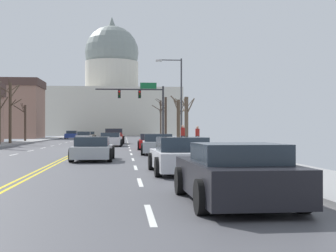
{
  "coord_description": "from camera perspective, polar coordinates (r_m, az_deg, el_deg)",
  "views": [
    {
      "loc": [
        3.03,
        -37.76,
        1.51
      ],
      "look_at": [
        9.86,
        35.71,
        2.03
      ],
      "focal_mm": 51.13,
      "sensor_mm": 36.0,
      "label": 1
    }
  ],
  "objects": [
    {
      "name": "ground",
      "position": [
        37.91,
        -9.9,
        -2.65
      ],
      "size": [
        20.0,
        180.0,
        0.2
      ],
      "color": "#49494F"
    },
    {
      "name": "signal_gantry",
      "position": [
        55.48,
        -2.87,
        3.16
      ],
      "size": [
        7.91,
        0.41,
        6.79
      ],
      "color": "#28282D",
      "rests_on": "ground"
    },
    {
      "name": "street_lamp_right",
      "position": [
        43.05,
        1.18,
        3.91
      ],
      "size": [
        2.38,
        0.24,
        7.75
      ],
      "color": "#333338",
      "rests_on": "ground"
    },
    {
      "name": "capitol_building",
      "position": [
        122.97,
        -6.72,
        3.42
      ],
      "size": [
        33.86,
        23.49,
        30.34
      ],
      "color": "beige",
      "rests_on": "ground"
    },
    {
      "name": "pickup_truck_near_00",
      "position": [
        50.76,
        -6.48,
        -1.3
      ],
      "size": [
        2.27,
        5.34,
        1.6
      ],
      "color": "maroon",
      "rests_on": "ground"
    },
    {
      "name": "sedan_near_01",
      "position": [
        43.15,
        -6.82,
        -1.63
      ],
      "size": [
        2.14,
        4.65,
        1.21
      ],
      "color": "silver",
      "rests_on": "ground"
    },
    {
      "name": "sedan_near_02",
      "position": [
        36.16,
        -2.1,
        -1.93
      ],
      "size": [
        2.05,
        4.25,
        1.18
      ],
      "color": "#B71414",
      "rests_on": "ground"
    },
    {
      "name": "sedan_near_03",
      "position": [
        29.06,
        -1.22,
        -2.23
      ],
      "size": [
        2.18,
        4.37,
        1.23
      ],
      "color": "#9EA3A8",
      "rests_on": "ground"
    },
    {
      "name": "sedan_near_04",
      "position": [
        23.48,
        -8.94,
        -2.77
      ],
      "size": [
        2.04,
        4.26,
        1.15
      ],
      "color": "#9EA3A8",
      "rests_on": "ground"
    },
    {
      "name": "sedan_near_05",
      "position": [
        16.55,
        1.52,
        -3.66
      ],
      "size": [
        2.09,
        4.43,
        1.24
      ],
      "color": "silver",
      "rests_on": "ground"
    },
    {
      "name": "sedan_near_06",
      "position": [
        9.94,
        8.0,
        -5.76
      ],
      "size": [
        2.15,
        4.34,
        1.23
      ],
      "color": "black",
      "rests_on": "ground"
    },
    {
      "name": "sedan_oncoming_00",
      "position": [
        62.02,
        -9.96,
        -1.26
      ],
      "size": [
        1.97,
        4.45,
        1.24
      ],
      "color": "silver",
      "rests_on": "ground"
    },
    {
      "name": "sedan_oncoming_01",
      "position": [
        70.58,
        -9.42,
        -1.17
      ],
      "size": [
        2.11,
        4.59,
        1.19
      ],
      "color": "#6B6056",
      "rests_on": "ground"
    },
    {
      "name": "sedan_oncoming_02",
      "position": [
        79.05,
        -11.4,
        -1.05
      ],
      "size": [
        2.04,
        4.34,
        1.29
      ],
      "color": "navy",
      "rests_on": "ground"
    },
    {
      "name": "flank_building_02",
      "position": [
        83.36,
        -18.04,
        1.95
      ],
      "size": [
        9.6,
        8.96,
        9.73
      ],
      "color": "#8C6656",
      "rests_on": "ground"
    },
    {
      "name": "bare_tree_00",
      "position": [
        50.3,
        1.24,
        0.8
      ],
      "size": [
        1.8,
        1.8,
        4.86
      ],
      "color": "#4C3D2D",
      "rests_on": "ground"
    },
    {
      "name": "bare_tree_02",
      "position": [
        61.39,
        -0.29,
        0.96
      ],
      "size": [
        1.31,
        2.23,
        5.52
      ],
      "color": "#423328",
      "rests_on": "ground"
    },
    {
      "name": "bare_tree_04",
      "position": [
        74.66,
        -0.9,
        0.99
      ],
      "size": [
        1.86,
        1.92,
        6.1
      ],
      "color": "#423328",
      "rests_on": "ground"
    },
    {
      "name": "bare_tree_05",
      "position": [
        50.25,
        -18.27,
        1.8
      ],
      "size": [
        2.0,
        2.36,
        6.41
      ],
      "color": "#4C3D2D",
      "rests_on": "ground"
    },
    {
      "name": "bare_tree_06",
      "position": [
        45.04,
        2.2,
        0.86
      ],
      "size": [
        1.89,
        2.01,
        4.44
      ],
      "color": "brown",
      "rests_on": "ground"
    },
    {
      "name": "bare_tree_07",
      "position": [
        59.76,
        -16.71,
        0.6
      ],
      "size": [
        1.35,
        2.72,
        4.51
      ],
      "color": "#423328",
      "rests_on": "ground"
    },
    {
      "name": "pedestrian_00",
      "position": [
        38.61,
        3.53,
        -1.08
      ],
      "size": [
        0.35,
        0.34,
        1.65
      ],
      "color": "#33333D",
      "rests_on": "ground"
    },
    {
      "name": "pedestrian_01",
      "position": [
        39.74,
        1.79,
        -0.98
      ],
      "size": [
        0.35,
        0.34,
        1.74
      ],
      "color": "black",
      "rests_on": "ground"
    },
    {
      "name": "bicycle_parked",
      "position": [
        40.14,
        2.29,
        -1.87
      ],
      "size": [
        0.12,
        1.77,
        0.85
      ],
      "color": "black",
      "rests_on": "ground"
    }
  ]
}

